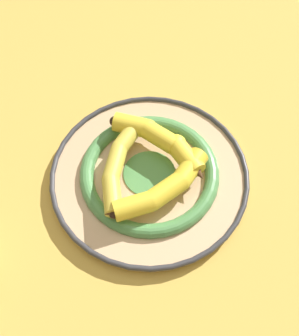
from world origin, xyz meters
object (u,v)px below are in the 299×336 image
Objects in this scene: decorative_bowl at (150,174)px; banana_c at (162,189)px; banana_a at (161,141)px; banana_b at (119,162)px.

decorative_bowl is 0.07m from banana_c.
banana_c is (0.00, 0.10, -0.00)m from banana_a.
banana_a is 0.09m from banana_b.
banana_c is (-0.07, 0.06, 0.00)m from banana_b.
banana_a is at bearing -114.88° from decorative_bowl.
banana_b is at bearing 67.05° from banana_a.
banana_c is (-0.02, 0.05, 0.04)m from decorative_bowl.
banana_a is 0.97× the size of banana_c.
decorative_bowl is 1.99× the size of banana_c.
banana_c is at bearing 64.85° from banana_b.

